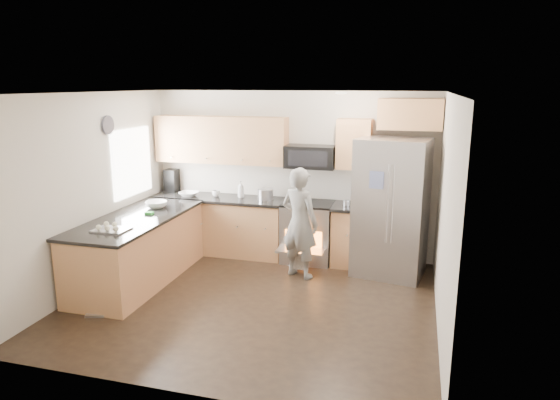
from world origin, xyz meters
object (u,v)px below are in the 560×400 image
(refrigerator, at_px, (391,208))
(person, at_px, (300,223))
(dish_rack, at_px, (109,304))
(stove_range, at_px, (308,218))

(refrigerator, bearing_deg, person, -150.08)
(dish_rack, bearing_deg, stove_range, 50.94)
(refrigerator, xyz_separation_m, dish_rack, (-3.20, -2.16, -0.91))
(refrigerator, height_order, dish_rack, refrigerator)
(stove_range, bearing_deg, dish_rack, -129.06)
(person, distance_m, dish_rack, 2.71)
(dish_rack, bearing_deg, person, 40.99)
(stove_range, height_order, refrigerator, refrigerator)
(person, bearing_deg, stove_range, -66.07)
(refrigerator, relative_size, person, 1.24)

